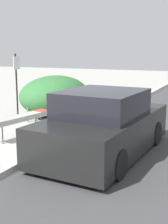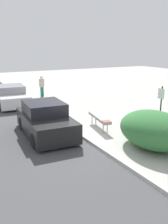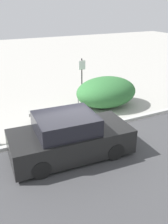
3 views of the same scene
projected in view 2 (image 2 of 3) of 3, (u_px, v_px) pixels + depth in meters
ground_plane at (77, 134)px, 11.73m from camera, size 60.00×60.00×0.00m
curb at (77, 132)px, 11.71m from camera, size 60.00×0.20×0.13m
bench at (99, 118)px, 12.40m from camera, size 2.16×0.73×0.62m
bike_rack at (137, 126)px, 11.22m from camera, size 0.55×0.15×0.83m
sign_post at (161, 107)px, 11.08m from camera, size 0.36×0.08×2.30m
fire_hydrant at (62, 110)px, 14.32m from camera, size 0.36×0.22×0.77m
shrub_hedge at (154, 129)px, 10.03m from camera, size 3.16×2.39×1.49m
pedestrian at (42, 86)px, 20.12m from camera, size 0.35×0.43×1.66m
parked_car_near at (45, 120)px, 11.46m from camera, size 4.20×2.10×1.53m
parked_car_far at (12, 96)px, 17.30m from camera, size 4.32×2.15×1.36m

